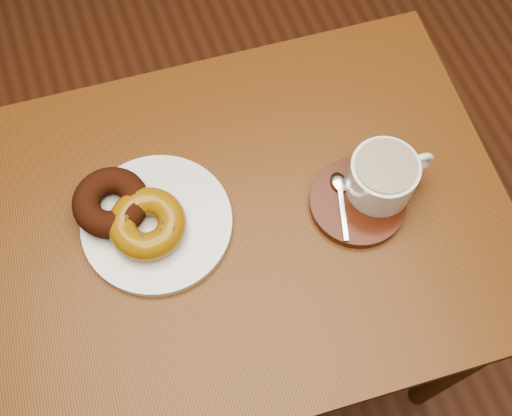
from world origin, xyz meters
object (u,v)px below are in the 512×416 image
object	(u,v)px
cafe_table	(244,247)
donut_plate	(157,223)
saucer	(358,202)
coffee_cup	(384,176)

from	to	relation	value
cafe_table	donut_plate	world-z (taller)	donut_plate
donut_plate	saucer	distance (m)	0.29
cafe_table	donut_plate	distance (m)	0.17
cafe_table	coffee_cup	xyz separation A→B (m)	(0.20, -0.03, 0.16)
cafe_table	saucer	distance (m)	0.21
donut_plate	coffee_cup	bearing A→B (deg)	-10.56
cafe_table	coffee_cup	distance (m)	0.26
saucer	cafe_table	bearing A→B (deg)	167.47
donut_plate	coffee_cup	xyz separation A→B (m)	(0.32, -0.06, 0.04)
donut_plate	saucer	world-z (taller)	saucer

